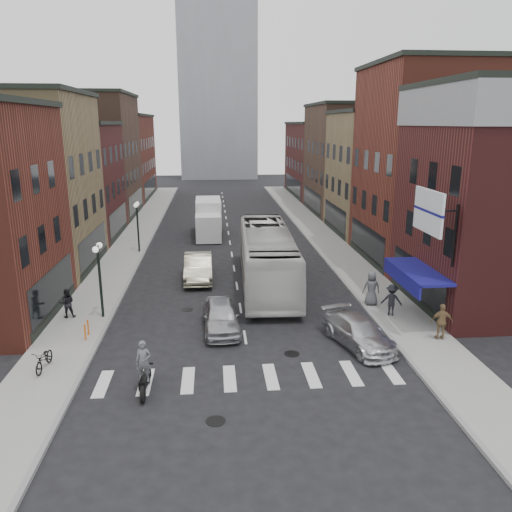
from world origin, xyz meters
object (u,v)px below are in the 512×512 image
(streetlamp_far, at_px, (137,218))
(sedan_left_far, at_px, (198,267))
(billboard_sign, at_px, (430,213))
(ped_right_a, at_px, (392,300))
(box_truck, at_px, (208,219))
(curb_car, at_px, (359,333))
(ped_right_b, at_px, (442,322))
(ped_right_c, at_px, (371,288))
(streetlamp_near, at_px, (99,267))
(transit_bus, at_px, (267,257))
(ped_left_solo, at_px, (67,303))
(bike_rack, at_px, (87,330))
(sedan_left_near, at_px, (221,316))
(motorcycle_rider, at_px, (144,369))
(parked_bicycle, at_px, (44,359))

(streetlamp_far, xyz_separation_m, sedan_left_far, (4.91, -7.46, -2.06))
(billboard_sign, distance_m, ped_right_a, 5.68)
(billboard_sign, xyz_separation_m, box_truck, (-10.44, 23.47, -4.52))
(billboard_sign, distance_m, curb_car, 6.47)
(ped_right_b, relative_size, ped_right_c, 0.90)
(billboard_sign, distance_m, streetlamp_near, 16.68)
(billboard_sign, height_order, curb_car, billboard_sign)
(sedan_left_far, bearing_deg, transit_bus, -19.25)
(curb_car, bearing_deg, ped_right_a, 33.87)
(streetlamp_near, distance_m, sedan_left_far, 8.43)
(streetlamp_near, distance_m, ped_right_a, 15.54)
(curb_car, relative_size, ped_left_solo, 2.89)
(streetlamp_far, distance_m, ped_right_a, 21.66)
(ped_right_b, bearing_deg, ped_left_solo, -5.89)
(bike_rack, xyz_separation_m, ped_right_b, (16.87, -1.63, 0.49))
(sedan_left_near, height_order, ped_right_c, ped_right_c)
(streetlamp_near, height_order, ped_left_solo, streetlamp_near)
(billboard_sign, height_order, ped_right_b, billboard_sign)
(streetlamp_far, distance_m, ped_left_solo, 14.19)
(ped_left_solo, relative_size, ped_right_b, 0.89)
(ped_right_c, bearing_deg, motorcycle_rider, 41.21)
(sedan_left_far, bearing_deg, streetlamp_far, 122.17)
(ped_right_a, bearing_deg, sedan_left_near, 24.58)
(bike_rack, distance_m, box_truck, 23.41)
(sedan_left_far, distance_m, ped_right_b, 16.02)
(sedan_left_far, bearing_deg, bike_rack, -120.09)
(box_truck, height_order, curb_car, box_truck)
(billboard_sign, bearing_deg, ped_right_c, 106.39)
(ped_right_a, xyz_separation_m, ped_right_b, (1.29, -3.21, 0.03))
(streetlamp_far, relative_size, ped_right_b, 2.32)
(transit_bus, bearing_deg, parked_bicycle, -131.91)
(ped_left_solo, bearing_deg, parked_bicycle, 85.23)
(sedan_left_far, distance_m, ped_left_solo, 9.33)
(parked_bicycle, distance_m, ped_right_a, 17.23)
(bike_rack, height_order, curb_car, curb_car)
(parked_bicycle, bearing_deg, motorcycle_rider, -21.83)
(motorcycle_rider, relative_size, transit_bus, 0.16)
(ped_left_solo, bearing_deg, streetlamp_far, -108.24)
(streetlamp_far, xyz_separation_m, ped_left_solo, (-1.82, -13.93, -1.97))
(streetlamp_far, xyz_separation_m, bike_rack, (-0.20, -16.70, -2.36))
(parked_bicycle, height_order, ped_right_c, ped_right_c)
(streetlamp_far, relative_size, box_truck, 0.55)
(ped_right_c, bearing_deg, transit_bus, -34.50)
(sedan_left_near, xyz_separation_m, curb_car, (6.40, -2.40, -0.09))
(sedan_left_far, height_order, ped_left_solo, ped_left_solo)
(transit_bus, height_order, ped_right_a, transit_bus)
(sedan_left_near, distance_m, curb_car, 6.83)
(bike_rack, bearing_deg, ped_right_a, 5.76)
(transit_bus, height_order, parked_bicycle, transit_bus)
(sedan_left_near, distance_m, ped_left_solo, 8.34)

